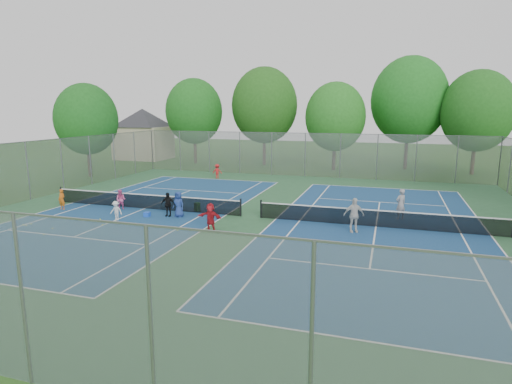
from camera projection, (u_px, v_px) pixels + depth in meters
ground at (251, 217)px, 24.74m from camera, size 120.00×120.00×0.00m
court_pad at (251, 217)px, 24.74m from camera, size 32.00×32.00×0.01m
court_left at (145, 209)px, 26.81m from camera, size 10.97×23.77×0.01m
court_right at (376, 227)px, 22.66m from camera, size 10.97×23.77×0.01m
net_left at (145, 202)px, 26.73m from camera, size 12.87×0.10×0.91m
net_right at (376, 219)px, 22.58m from camera, size 12.87×0.10×0.91m
fence_north at (305, 155)px, 39.33m from camera, size 32.00×0.10×4.00m
fence_south at (23, 301)px, 9.38m from camera, size 32.00×0.10×4.00m
fence_west at (28, 171)px, 29.10m from camera, size 0.10×32.00×4.00m
house at (143, 125)px, 52.91m from camera, size 11.03×11.03×7.30m
tree_nw at (194, 111)px, 48.35m from camera, size 6.40×6.40×9.58m
tree_nl at (264, 105)px, 46.79m from camera, size 7.20×7.20×10.69m
tree_nc at (335, 117)px, 42.77m from camera, size 6.00×6.00×8.85m
tree_nr at (409, 100)px, 43.19m from camera, size 7.60×7.60×11.42m
tree_ne at (478, 111)px, 39.74m from camera, size 6.60×6.60×9.77m
tree_side_w at (86, 119)px, 38.73m from camera, size 5.60×5.60×8.47m
ball_crate at (147, 214)px, 24.80m from camera, size 0.36×0.36×0.28m
ball_hopper at (197, 207)px, 26.11m from camera, size 0.36×0.36×0.54m
student_a at (62, 199)px, 26.47m from camera, size 0.50×0.36×1.29m
student_b at (121, 200)px, 26.52m from camera, size 0.68×0.57×1.25m
student_c at (116, 211)px, 23.93m from camera, size 0.74×0.46×1.11m
student_d at (168, 204)px, 24.80m from camera, size 0.86×0.42×1.42m
student_e at (179, 204)px, 24.65m from camera, size 0.81×0.61×1.50m
student_f at (210, 217)px, 21.76m from camera, size 1.41×0.60×1.47m
child_far_baseline at (217, 171)px, 38.45m from camera, size 0.92×0.65×1.30m
instructor at (401, 204)px, 24.13m from camera, size 0.76×0.73×1.75m
teen_court_b at (354, 215)px, 21.56m from camera, size 1.13×0.78×1.78m
tennis_ball_0 at (44, 235)px, 21.08m from camera, size 0.07×0.07×0.07m
tennis_ball_1 at (146, 238)px, 20.59m from camera, size 0.07×0.07×0.07m
tennis_ball_2 at (23, 225)px, 22.91m from camera, size 0.07×0.07×0.07m
tennis_ball_3 at (53, 229)px, 22.22m from camera, size 0.07×0.07×0.07m
tennis_ball_4 at (116, 222)px, 23.60m from camera, size 0.07×0.07×0.07m
tennis_ball_5 at (103, 225)px, 22.89m from camera, size 0.07×0.07×0.07m
tennis_ball_6 at (100, 220)px, 24.05m from camera, size 0.07×0.07×0.07m
tennis_ball_7 at (80, 220)px, 23.98m from camera, size 0.07×0.07×0.07m
tennis_ball_8 at (31, 224)px, 23.07m from camera, size 0.07×0.07×0.07m
tennis_ball_9 at (26, 226)px, 22.80m from camera, size 0.07×0.07×0.07m
tennis_ball_10 at (178, 231)px, 21.85m from camera, size 0.07×0.07×0.07m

